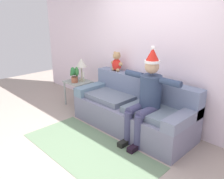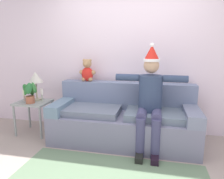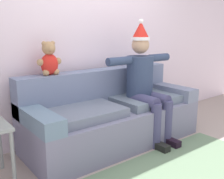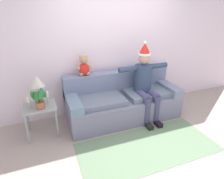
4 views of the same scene
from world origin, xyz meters
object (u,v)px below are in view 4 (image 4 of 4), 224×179
object	(u,v)px
person_seated	(145,81)
candle_short	(47,96)
table_lamp	(37,83)
side_table	(40,110)
couch	(122,101)
candle_tall	(29,101)
potted_plant	(39,98)
teddy_bear	(84,67)

from	to	relation	value
person_seated	candle_short	xyz separation A→B (m)	(-1.80, 0.16, -0.07)
table_lamp	side_table	bearing A→B (deg)	-102.01
couch	person_seated	world-z (taller)	person_seated
side_table	candle_short	bearing A→B (deg)	14.98
candle_tall	candle_short	size ratio (longest dim) A/B	0.91
candle_short	couch	bearing A→B (deg)	0.57
table_lamp	potted_plant	bearing A→B (deg)	-90.81
table_lamp	candle_short	xyz separation A→B (m)	(0.13, -0.05, -0.24)
couch	candle_short	size ratio (longest dim) A/B	9.89
couch	table_lamp	world-z (taller)	table_lamp
person_seated	potted_plant	world-z (taller)	person_seated
person_seated	couch	bearing A→B (deg)	156.94
couch	candle_tall	size ratio (longest dim) A/B	10.87
person_seated	candle_tall	world-z (taller)	person_seated
person_seated	candle_tall	distance (m)	2.10
couch	table_lamp	xyz separation A→B (m)	(-1.53, 0.04, 0.60)
person_seated	potted_plant	xyz separation A→B (m)	(-1.93, 0.02, -0.03)
table_lamp	candle_short	bearing A→B (deg)	-22.03
person_seated	side_table	size ratio (longest dim) A/B	2.72
side_table	candle_tall	distance (m)	0.27
side_table	table_lamp	bearing A→B (deg)	77.99
candle_short	potted_plant	bearing A→B (deg)	-133.26
person_seated	candle_tall	bearing A→B (deg)	177.38
side_table	candle_tall	world-z (taller)	candle_tall
table_lamp	candle_short	size ratio (longest dim) A/B	2.22
candle_tall	teddy_bear	bearing A→B (deg)	18.21
table_lamp	candle_tall	world-z (taller)	table_lamp
side_table	candle_short	xyz separation A→B (m)	(0.15, 0.04, 0.23)
teddy_bear	table_lamp	bearing A→B (deg)	-165.32
person_seated	potted_plant	size ratio (longest dim) A/B	4.21
person_seated	candle_tall	xyz separation A→B (m)	(-2.09, 0.10, -0.08)
teddy_bear	candle_tall	xyz separation A→B (m)	(-1.02, -0.33, -0.37)
couch	person_seated	xyz separation A→B (m)	(0.40, -0.17, 0.43)
person_seated	teddy_bear	xyz separation A→B (m)	(-1.08, 0.43, 0.29)
person_seated	teddy_bear	world-z (taller)	person_seated
potted_plant	candle_tall	size ratio (longest dim) A/B	1.79
potted_plant	couch	bearing A→B (deg)	5.77
person_seated	candle_short	distance (m)	1.80
person_seated	table_lamp	xyz separation A→B (m)	(-1.93, 0.21, 0.17)
person_seated	side_table	world-z (taller)	person_seated
potted_plant	person_seated	bearing A→B (deg)	-0.45
side_table	potted_plant	xyz separation A→B (m)	(0.02, -0.10, 0.27)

